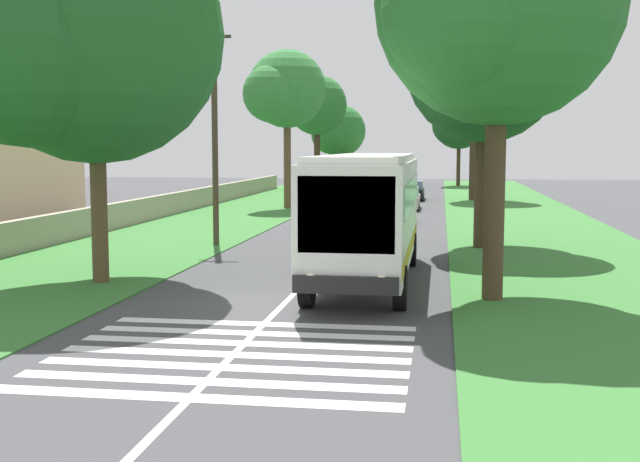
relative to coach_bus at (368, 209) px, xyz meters
The scene contains 20 objects.
ground 4.59m from the coach_bus, 153.65° to the left, with size 160.00×160.00×0.00m, color #424244.
grass_verge_left 15.29m from the coach_bus, 41.34° to the left, with size 120.00×8.00×0.04m, color #387533.
grass_verge_right 13.22m from the coach_bus, 29.38° to the right, with size 120.00×8.00×0.04m, color #387533.
centre_line 11.71m from the coach_bus, ahead, with size 110.00×0.16×0.01m, color silver.
coach_bus is the anchor object (origin of this frame).
zebra_crossing 9.11m from the coach_bus, 168.28° to the left, with size 5.85×6.80×0.01m.
trailing_car_0 19.16m from the coach_bus, ahead, with size 4.30×1.78×1.43m.
trailing_car_1 27.91m from the coach_bus, ahead, with size 4.30×1.78×1.43m.
trailing_car_2 37.05m from the coach_bus, ahead, with size 4.30×1.78×1.43m.
trailing_minibus_0 46.89m from the coach_bus, ahead, with size 6.00×2.14×2.53m.
roadside_tree_left_0 40.90m from the coach_bus, 10.99° to the left, with size 5.58×4.70×9.51m.
roadside_tree_left_1 9.40m from the coach_bus, 100.66° to the left, with size 8.76×7.42×10.76m.
roadside_tree_left_2 28.99m from the coach_bus, 15.90° to the left, with size 6.06×5.01×10.03m.
roadside_tree_left_3 49.19m from the coach_bus, ahead, with size 5.71×4.70×7.62m.
roadside_tree_right_0 38.08m from the coach_bus, ahead, with size 7.49×6.12×11.51m.
roadside_tree_right_1 6.61m from the coach_bus, 123.79° to the right, with size 7.39×6.25×10.69m.
roadside_tree_right_2 10.58m from the coach_bus, 21.91° to the right, with size 7.38×6.02×10.07m.
roadside_tree_right_3 59.04m from the coach_bus, ahead, with size 6.66×5.38×9.03m.
utility_pole 10.70m from the coach_bus, 40.85° to the left, with size 0.24×1.40×8.81m.
roadside_wall 21.21m from the coach_bus, 39.31° to the left, with size 70.00×0.40×1.22m, color #9E937F.
Camera 1 is at (-19.76, -3.88, 3.97)m, focal length 45.37 mm.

